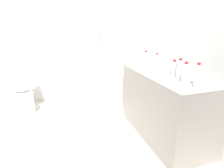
{
  "coord_description": "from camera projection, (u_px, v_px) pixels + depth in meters",
  "views": [
    {
      "loc": [
        -0.17,
        -2.21,
        1.42
      ],
      "look_at": [
        0.6,
        0.17,
        0.61
      ],
      "focal_mm": 28.94,
      "sensor_mm": 36.0,
      "label": 1
    }
  ],
  "objects": [
    {
      "name": "drinking_glass_2",
      "position": [
        199.0,
        83.0,
        1.71
      ],
      "size": [
        0.08,
        0.08,
        0.1
      ],
      "primitive_type": "cylinder",
      "color": "white",
      "rests_on": "vanity_counter"
    },
    {
      "name": "drinking_glass_0",
      "position": [
        148.0,
        63.0,
        2.63
      ],
      "size": [
        0.08,
        0.08,
        0.1
      ],
      "primitive_type": "cylinder",
      "color": "white",
      "rests_on": "vanity_counter"
    },
    {
      "name": "drinking_glass_1",
      "position": [
        185.0,
        75.0,
        1.98
      ],
      "size": [
        0.08,
        0.08,
        0.1
      ],
      "primitive_type": "cylinder",
      "color": "white",
      "rests_on": "vanity_counter"
    },
    {
      "name": "sink_basin",
      "position": [
        162.0,
        70.0,
        2.32
      ],
      "size": [
        0.32,
        0.32,
        0.06
      ],
      "primitive_type": "cylinder",
      "color": "white",
      "rests_on": "vanity_counter"
    },
    {
      "name": "bath_mat",
      "position": [
        115.0,
        114.0,
        3.05
      ],
      "size": [
        0.53,
        0.35,
        0.01
      ],
      "primitive_type": "cube",
      "color": "white",
      "rests_on": "ground_plane"
    },
    {
      "name": "wall_right_mirror",
      "position": [
        177.0,
        43.0,
        2.57
      ],
      "size": [
        0.1,
        3.15,
        2.37
      ],
      "primitive_type": "cube",
      "color": "silver",
      "rests_on": "ground_plane"
    },
    {
      "name": "wall_back_tiled",
      "position": [
        62.0,
        39.0,
        3.42
      ],
      "size": [
        3.34,
        0.1,
        2.37
      ],
      "primitive_type": "cube",
      "color": "silver",
      "rests_on": "ground_plane"
    },
    {
      "name": "bathtub",
      "position": [
        98.0,
        86.0,
        3.47
      ],
      "size": [
        1.7,
        0.78,
        1.37
      ],
      "color": "silver",
      "rests_on": "ground_plane"
    },
    {
      "name": "water_bottle_3",
      "position": [
        157.0,
        61.0,
        2.5
      ],
      "size": [
        0.06,
        0.06,
        0.21
      ],
      "color": "silver",
      "rests_on": "vanity_counter"
    },
    {
      "name": "ground_plane",
      "position": [
        75.0,
        134.0,
        2.49
      ],
      "size": [
        3.94,
        3.94,
        0.0
      ],
      "primitive_type": "plane",
      "color": "beige"
    },
    {
      "name": "water_bottle_0",
      "position": [
        146.0,
        58.0,
        2.76
      ],
      "size": [
        0.07,
        0.07,
        0.21
      ],
      "color": "silver",
      "rests_on": "vanity_counter"
    },
    {
      "name": "water_bottle_2",
      "position": [
        185.0,
        73.0,
        1.87
      ],
      "size": [
        0.07,
        0.07,
        0.22
      ],
      "color": "silver",
      "rests_on": "vanity_counter"
    },
    {
      "name": "sink_faucet",
      "position": [
        175.0,
        69.0,
        2.37
      ],
      "size": [
        0.13,
        0.15,
        0.07
      ],
      "color": "silver",
      "rests_on": "vanity_counter"
    },
    {
      "name": "drinking_glass_3",
      "position": [
        150.0,
        62.0,
        2.71
      ],
      "size": [
        0.06,
        0.06,
        0.09
      ],
      "primitive_type": "cylinder",
      "color": "white",
      "rests_on": "vanity_counter"
    },
    {
      "name": "toilet_paper_roll",
      "position": [
        15.0,
        111.0,
        3.05
      ],
      "size": [
        0.11,
        0.11,
        0.1
      ],
      "primitive_type": "cylinder",
      "color": "white",
      "rests_on": "ground_plane"
    },
    {
      "name": "water_bottle_1",
      "position": [
        180.0,
        69.0,
        2.04
      ],
      "size": [
        0.07,
        0.07,
        0.22
      ],
      "color": "silver",
      "rests_on": "vanity_counter"
    },
    {
      "name": "toilet",
      "position": [
        24.0,
        93.0,
        3.06
      ],
      "size": [
        0.37,
        0.54,
        0.69
      ],
      "rotation": [
        0.0,
        0.0,
        -1.51
      ],
      "color": "white",
      "rests_on": "ground_plane"
    },
    {
      "name": "vanity_counter",
      "position": [
        164.0,
        105.0,
        2.38
      ],
      "size": [
        0.63,
        1.37,
        0.86
      ],
      "primitive_type": "cube",
      "color": "gray",
      "rests_on": "ground_plane"
    },
    {
      "name": "water_bottle_4",
      "position": [
        197.0,
        75.0,
        1.78
      ],
      "size": [
        0.06,
        0.06,
        0.23
      ],
      "color": "silver",
      "rests_on": "vanity_counter"
    },
    {
      "name": "water_bottle_5",
      "position": [
        174.0,
        69.0,
        2.11
      ],
      "size": [
        0.06,
        0.06,
        0.2
      ],
      "color": "silver",
      "rests_on": "vanity_counter"
    }
  ]
}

